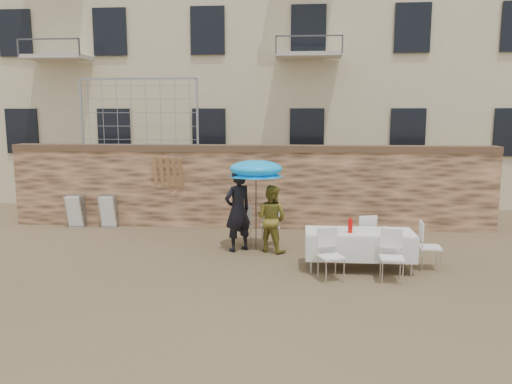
# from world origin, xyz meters

# --- Properties ---
(ground) EXTENTS (80.00, 80.00, 0.00)m
(ground) POSITION_xyz_m (0.00, 0.00, 0.00)
(ground) COLOR brown
(ground) RESTS_ON ground
(stone_wall) EXTENTS (13.00, 0.50, 2.20)m
(stone_wall) POSITION_xyz_m (0.00, 5.00, 1.10)
(stone_wall) COLOR #8F6647
(stone_wall) RESTS_ON ground
(apartment_building) EXTENTS (20.00, 8.00, 15.00)m
(apartment_building) POSITION_xyz_m (0.00, 12.00, 7.50)
(apartment_building) COLOR #C1B48B
(apartment_building) RESTS_ON ground
(chain_link_fence) EXTENTS (3.20, 0.06, 1.80)m
(chain_link_fence) POSITION_xyz_m (-3.00, 5.00, 3.10)
(chain_link_fence) COLOR gray
(chain_link_fence) RESTS_ON stone_wall
(man_suit) EXTENTS (0.80, 0.78, 1.86)m
(man_suit) POSITION_xyz_m (-0.03, 2.53, 0.93)
(man_suit) COLOR black
(man_suit) RESTS_ON ground
(woman_dress) EXTENTS (0.91, 0.84, 1.51)m
(woman_dress) POSITION_xyz_m (0.72, 2.53, 0.75)
(woman_dress) COLOR olive
(woman_dress) RESTS_ON ground
(umbrella) EXTENTS (1.23, 1.23, 1.91)m
(umbrella) POSITION_xyz_m (0.37, 2.63, 1.80)
(umbrella) COLOR #3F3F44
(umbrella) RESTS_ON ground
(couple_chair_left) EXTENTS (0.65, 0.65, 0.96)m
(couple_chair_left) POSITION_xyz_m (-0.03, 3.08, 0.48)
(couple_chair_left) COLOR white
(couple_chair_left) RESTS_ON ground
(couple_chair_right) EXTENTS (0.54, 0.54, 0.96)m
(couple_chair_right) POSITION_xyz_m (0.67, 3.08, 0.48)
(couple_chair_right) COLOR white
(couple_chair_right) RESTS_ON ground
(banquet_table) EXTENTS (2.10, 0.85, 0.78)m
(banquet_table) POSITION_xyz_m (2.52, 1.36, 0.73)
(banquet_table) COLOR white
(banquet_table) RESTS_ON ground
(soda_bottle) EXTENTS (0.09, 0.09, 0.26)m
(soda_bottle) POSITION_xyz_m (2.32, 1.21, 0.91)
(soda_bottle) COLOR red
(soda_bottle) RESTS_ON banquet_table
(table_chair_front_left) EXTENTS (0.63, 0.63, 0.96)m
(table_chair_front_left) POSITION_xyz_m (1.92, 0.61, 0.48)
(table_chair_front_left) COLOR white
(table_chair_front_left) RESTS_ON ground
(table_chair_front_right) EXTENTS (0.51, 0.51, 0.96)m
(table_chair_front_right) POSITION_xyz_m (3.02, 0.61, 0.48)
(table_chair_front_right) COLOR white
(table_chair_front_right) RESTS_ON ground
(table_chair_back) EXTENTS (0.60, 0.60, 0.96)m
(table_chair_back) POSITION_xyz_m (2.72, 2.16, 0.48)
(table_chair_back) COLOR white
(table_chair_back) RESTS_ON ground
(table_chair_side) EXTENTS (0.51, 0.51, 0.96)m
(table_chair_side) POSITION_xyz_m (3.92, 1.46, 0.48)
(table_chair_side) COLOR white
(table_chair_side) RESTS_ON ground
(chair_stack_left) EXTENTS (0.46, 0.47, 0.92)m
(chair_stack_left) POSITION_xyz_m (-4.71, 4.73, 0.46)
(chair_stack_left) COLOR white
(chair_stack_left) RESTS_ON ground
(chair_stack_right) EXTENTS (0.46, 0.40, 0.92)m
(chair_stack_right) POSITION_xyz_m (-3.81, 4.73, 0.46)
(chair_stack_right) COLOR white
(chair_stack_right) RESTS_ON ground
(wood_planks) EXTENTS (0.70, 0.20, 2.00)m
(wood_planks) POSITION_xyz_m (-2.21, 4.80, 1.00)
(wood_planks) COLOR #A37749
(wood_planks) RESTS_ON ground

